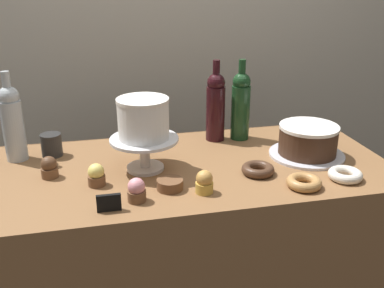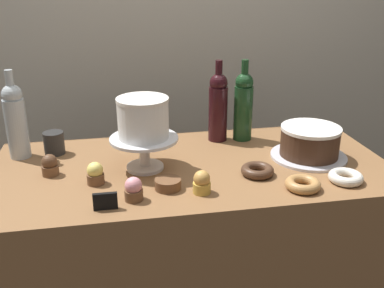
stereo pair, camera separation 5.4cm
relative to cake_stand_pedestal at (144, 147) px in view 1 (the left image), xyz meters
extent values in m
cube|color=#BCB7A8|center=(0.17, 0.91, 0.27)|extent=(6.00, 0.05, 2.60)
cube|color=brown|center=(0.17, 0.00, -0.56)|extent=(1.40, 0.68, 0.95)
cylinder|color=silver|center=(0.00, 0.00, -0.07)|extent=(0.13, 0.13, 0.01)
cylinder|color=silver|center=(0.00, 0.00, -0.02)|extent=(0.04, 0.04, 0.09)
cylinder|color=silver|center=(0.00, 0.00, 0.03)|extent=(0.23, 0.23, 0.01)
cylinder|color=white|center=(0.00, 0.00, 0.10)|extent=(0.17, 0.17, 0.13)
cylinder|color=white|center=(0.00, 0.00, 0.17)|extent=(0.17, 0.17, 0.01)
cylinder|color=silver|center=(0.60, -0.02, -0.08)|extent=(0.28, 0.28, 0.01)
cylinder|color=#3D2619|center=(0.60, -0.02, -0.02)|extent=(0.21, 0.21, 0.10)
cylinder|color=white|center=(0.60, -0.02, 0.03)|extent=(0.22, 0.22, 0.01)
cylinder|color=black|center=(0.31, 0.23, 0.03)|extent=(0.08, 0.08, 0.22)
sphere|color=black|center=(0.31, 0.23, 0.16)|extent=(0.07, 0.07, 0.07)
cylinder|color=black|center=(0.31, 0.23, 0.21)|extent=(0.03, 0.03, 0.08)
cylinder|color=#B2BCC1|center=(-0.45, 0.19, 0.03)|extent=(0.08, 0.08, 0.22)
sphere|color=#B2BCC1|center=(-0.45, 0.19, 0.16)|extent=(0.07, 0.07, 0.07)
cylinder|color=#B2BCC1|center=(-0.45, 0.19, 0.21)|extent=(0.03, 0.03, 0.08)
cylinder|color=#193D1E|center=(0.42, 0.22, 0.03)|extent=(0.08, 0.08, 0.22)
sphere|color=#193D1E|center=(0.42, 0.22, 0.16)|extent=(0.07, 0.07, 0.07)
cylinder|color=#193D1E|center=(0.42, 0.22, 0.21)|extent=(0.03, 0.03, 0.08)
cylinder|color=gold|center=(0.16, -0.22, -0.06)|extent=(0.06, 0.06, 0.03)
sphere|color=#CC9347|center=(0.16, -0.22, -0.03)|extent=(0.05, 0.05, 0.05)
cylinder|color=brown|center=(-0.05, -0.23, -0.06)|extent=(0.06, 0.06, 0.03)
sphere|color=pink|center=(-0.05, -0.23, -0.03)|extent=(0.05, 0.05, 0.05)
cylinder|color=brown|center=(-0.32, 0.00, -0.06)|extent=(0.06, 0.06, 0.03)
sphere|color=brown|center=(-0.32, 0.00, -0.03)|extent=(0.05, 0.05, 0.05)
cylinder|color=brown|center=(-0.17, -0.09, -0.06)|extent=(0.06, 0.06, 0.03)
sphere|color=#EFDB6B|center=(-0.17, -0.09, -0.03)|extent=(0.05, 0.05, 0.05)
torus|color=#472D1E|center=(0.37, -0.12, -0.06)|extent=(0.11, 0.11, 0.03)
torus|color=#B27F47|center=(0.48, -0.25, -0.06)|extent=(0.11, 0.11, 0.03)
torus|color=silver|center=(0.64, -0.23, -0.06)|extent=(0.11, 0.11, 0.03)
cylinder|color=brown|center=(0.06, -0.17, -0.07)|extent=(0.08, 0.08, 0.01)
cylinder|color=brown|center=(0.06, -0.17, -0.06)|extent=(0.08, 0.08, 0.01)
cylinder|color=brown|center=(0.06, -0.17, -0.05)|extent=(0.08, 0.08, 0.01)
cube|color=black|center=(-0.14, -0.27, -0.05)|extent=(0.07, 0.01, 0.05)
cylinder|color=#282828|center=(-0.32, 0.19, -0.04)|extent=(0.08, 0.08, 0.08)
camera|label=1|loc=(-0.15, -1.40, 0.56)|focal=41.18mm
camera|label=2|loc=(-0.09, -1.41, 0.56)|focal=41.18mm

